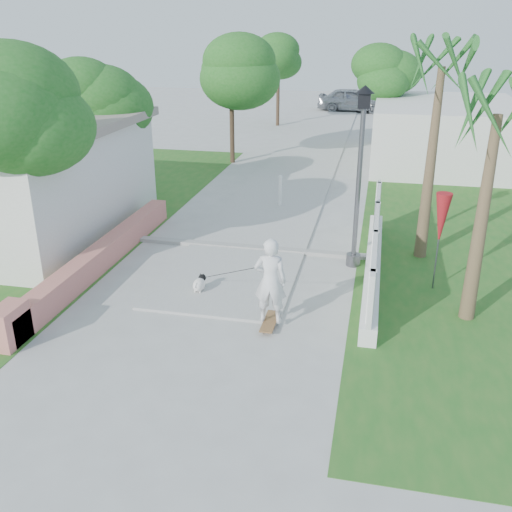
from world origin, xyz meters
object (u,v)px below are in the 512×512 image
(skateboarder, at_px, (236,275))
(street_lamp, at_px, (359,172))
(parked_car, at_px, (352,100))
(patio_umbrella, at_px, (441,220))
(dog, at_px, (200,284))
(bollard, at_px, (280,190))

(skateboarder, bearing_deg, street_lamp, -130.86)
(skateboarder, height_order, parked_car, skateboarder)
(patio_umbrella, distance_m, skateboarder, 4.75)
(patio_umbrella, xyz_separation_m, skateboarder, (-4.23, -1.98, -0.87))
(street_lamp, distance_m, dog, 4.65)
(patio_umbrella, bearing_deg, parked_car, 97.26)
(bollard, relative_size, skateboarder, 0.49)
(skateboarder, bearing_deg, parked_car, -94.03)
(patio_umbrella, height_order, dog, patio_umbrella)
(street_lamp, xyz_separation_m, parked_car, (-1.70, 27.25, -1.63))
(street_lamp, distance_m, skateboarder, 4.10)
(patio_umbrella, relative_size, skateboarder, 1.04)
(dog, height_order, parked_car, parked_car)
(skateboarder, bearing_deg, bollard, -89.98)
(street_lamp, distance_m, patio_umbrella, 2.27)
(bollard, height_order, dog, bollard)
(dog, bearing_deg, parked_car, 91.14)
(street_lamp, bearing_deg, parked_car, 93.57)
(bollard, xyz_separation_m, parked_car, (1.00, 22.75, 0.21))
(patio_umbrella, xyz_separation_m, dog, (-5.25, -1.36, -1.47))
(bollard, xyz_separation_m, dog, (-0.65, -6.86, -0.36))
(street_lamp, xyz_separation_m, skateboarder, (-2.33, -2.98, -1.61))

